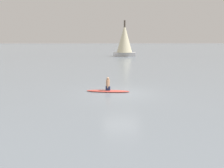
# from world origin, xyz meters

# --- Properties ---
(ground_plane) EXTENTS (400.00, 400.00, 0.00)m
(ground_plane) POSITION_xyz_m (0.00, 0.00, 0.00)
(ground_plane) COLOR gray
(surfboard) EXTENTS (3.18, 1.17, 0.11)m
(surfboard) POSITION_xyz_m (-0.94, 0.51, 0.06)
(surfboard) COLOR #D84C3F
(surfboard) RESTS_ON ground
(person_paddler) EXTENTS (0.35, 0.42, 0.95)m
(person_paddler) POSITION_xyz_m (-0.94, 0.51, 0.54)
(person_paddler) COLOR navy
(person_paddler) RESTS_ON surfboard
(sailboat_near_right) EXTENTS (4.91, 3.68, 7.70)m
(sailboat_near_right) POSITION_xyz_m (3.43, 36.74, 3.60)
(sailboat_near_right) COLOR silver
(sailboat_near_right) RESTS_ON ground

